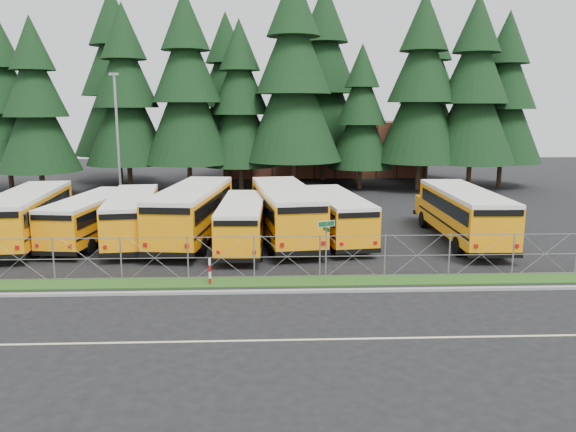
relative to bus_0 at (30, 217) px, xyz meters
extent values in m
plane|color=black|center=(13.95, -6.31, -1.51)|extent=(120.00, 120.00, 0.00)
cube|color=gray|center=(13.95, -9.41, -1.45)|extent=(50.00, 0.25, 0.12)
cube|color=#1C4F16|center=(13.95, -8.01, -1.48)|extent=(50.00, 1.40, 0.06)
cube|color=beige|center=(13.95, -14.31, -1.51)|extent=(50.00, 0.12, 0.01)
cube|color=brown|center=(19.95, 33.69, 1.49)|extent=(22.00, 10.00, 6.00)
cylinder|color=#96999F|center=(16.14, -8.08, -0.11)|extent=(0.06, 0.06, 2.80)
cube|color=#0B5022|center=(16.14, -8.08, 1.17)|extent=(0.74, 0.35, 0.22)
cube|color=white|center=(16.14, -8.08, 1.17)|extent=(0.78, 0.36, 0.26)
cube|color=#0B5022|center=(16.14, -8.08, 0.93)|extent=(0.24, 0.51, 0.18)
cylinder|color=#B20C0C|center=(11.01, -8.20, -0.91)|extent=(0.11, 0.11, 1.20)
cylinder|color=#96999F|center=(2.52, 10.53, 3.49)|extent=(0.20, 0.20, 10.00)
cube|color=#96999F|center=(2.52, 10.53, 8.54)|extent=(0.70, 0.35, 0.18)
camera|label=1|loc=(13.48, -32.03, 6.22)|focal=35.00mm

